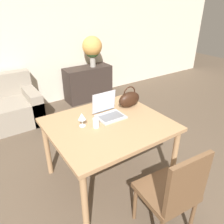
{
  "coord_description": "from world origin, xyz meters",
  "views": [
    {
      "loc": [
        -0.96,
        -0.96,
        1.95
      ],
      "look_at": [
        0.18,
        0.74,
        0.89
      ],
      "focal_mm": 35.0,
      "sensor_mm": 36.0,
      "label": 1
    }
  ],
  "objects_px": {
    "laptop": "(108,110)",
    "drinking_glass": "(96,123)",
    "handbag": "(129,99)",
    "chair": "(173,191)",
    "wine_glass": "(82,117)",
    "flower_vase": "(92,48)"
  },
  "relations": [
    {
      "from": "laptop",
      "to": "drinking_glass",
      "type": "xyz_separation_m",
      "value": [
        -0.24,
        -0.16,
        -0.02
      ]
    },
    {
      "from": "laptop",
      "to": "handbag",
      "type": "distance_m",
      "value": 0.35
    },
    {
      "from": "laptop",
      "to": "drinking_glass",
      "type": "height_order",
      "value": "laptop"
    },
    {
      "from": "drinking_glass",
      "to": "chair",
      "type": "bearing_deg",
      "value": -76.36
    },
    {
      "from": "wine_glass",
      "to": "flower_vase",
      "type": "distance_m",
      "value": 2.5
    },
    {
      "from": "drinking_glass",
      "to": "wine_glass",
      "type": "xyz_separation_m",
      "value": [
        -0.11,
        0.1,
        0.06
      ]
    },
    {
      "from": "chair",
      "to": "flower_vase",
      "type": "bearing_deg",
      "value": 76.79
    },
    {
      "from": "chair",
      "to": "laptop",
      "type": "bearing_deg",
      "value": 93.1
    },
    {
      "from": "handbag",
      "to": "laptop",
      "type": "bearing_deg",
      "value": -172.71
    },
    {
      "from": "chair",
      "to": "laptop",
      "type": "relative_size",
      "value": 3.14
    },
    {
      "from": "flower_vase",
      "to": "chair",
      "type": "bearing_deg",
      "value": -107.76
    },
    {
      "from": "laptop",
      "to": "wine_glass",
      "type": "bearing_deg",
      "value": -170.97
    },
    {
      "from": "wine_glass",
      "to": "flower_vase",
      "type": "height_order",
      "value": "flower_vase"
    },
    {
      "from": "laptop",
      "to": "drinking_glass",
      "type": "distance_m",
      "value": 0.29
    },
    {
      "from": "handbag",
      "to": "flower_vase",
      "type": "distance_m",
      "value": 2.12
    },
    {
      "from": "chair",
      "to": "handbag",
      "type": "xyz_separation_m",
      "value": [
        0.37,
        1.09,
        0.35
      ]
    },
    {
      "from": "drinking_glass",
      "to": "wine_glass",
      "type": "height_order",
      "value": "wine_glass"
    },
    {
      "from": "chair",
      "to": "laptop",
      "type": "height_order",
      "value": "laptop"
    },
    {
      "from": "wine_glass",
      "to": "flower_vase",
      "type": "bearing_deg",
      "value": 58.06
    },
    {
      "from": "drinking_glass",
      "to": "handbag",
      "type": "xyz_separation_m",
      "value": [
        0.58,
        0.2,
        0.05
      ]
    },
    {
      "from": "handbag",
      "to": "chair",
      "type": "bearing_deg",
      "value": -108.62
    },
    {
      "from": "wine_glass",
      "to": "handbag",
      "type": "bearing_deg",
      "value": 8.17
    }
  ]
}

